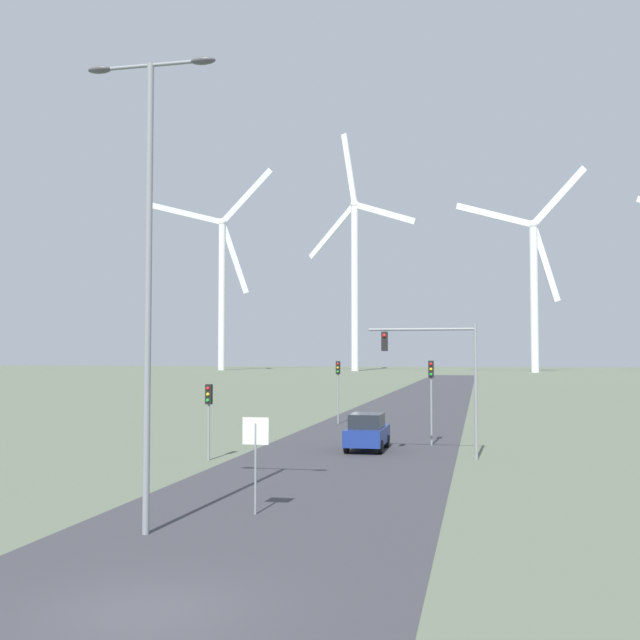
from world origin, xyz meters
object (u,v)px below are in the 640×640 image
at_px(traffic_light_post_near_left, 209,404).
at_px(wind_turbine_center, 534,278).
at_px(stop_sign_near, 256,446).
at_px(car_approaching, 367,432).
at_px(traffic_light_mast_overhead, 438,362).
at_px(wind_turbine_far_left, 222,277).
at_px(streetlamp, 149,243).
at_px(traffic_light_post_near_right, 431,384).
at_px(wind_turbine_left, 355,267).
at_px(traffic_light_post_mid_left, 338,378).

height_order(traffic_light_post_near_left, wind_turbine_center, wind_turbine_center).
distance_m(stop_sign_near, car_approaching, 15.63).
distance_m(traffic_light_mast_overhead, wind_turbine_far_left, 208.50).
xyz_separation_m(stop_sign_near, traffic_light_mast_overhead, (4.67, 13.11, 2.42)).
bearing_deg(streetlamp, traffic_light_post_near_left, 103.84).
bearing_deg(car_approaching, traffic_light_post_near_right, 42.02).
distance_m(car_approaching, wind_turbine_center, 179.22).
distance_m(traffic_light_post_near_right, car_approaching, 4.66).
xyz_separation_m(traffic_light_post_near_right, wind_turbine_left, (-34.54, 183.75, 28.28)).
distance_m(traffic_light_mast_overhead, wind_turbine_left, 194.05).
distance_m(streetlamp, wind_turbine_center, 197.07).
height_order(stop_sign_near, wind_turbine_left, wind_turbine_left).
height_order(streetlamp, wind_turbine_center, wind_turbine_center).
bearing_deg(traffic_light_post_near_left, traffic_light_post_near_right, 39.15).
height_order(stop_sign_near, traffic_light_post_near_right, traffic_light_post_near_right).
height_order(traffic_light_post_mid_left, wind_turbine_far_left, wind_turbine_far_left).
bearing_deg(traffic_light_post_near_right, traffic_light_post_mid_left, 122.64).
xyz_separation_m(stop_sign_near, car_approaching, (1.03, 15.56, -1.09)).
height_order(car_approaching, wind_turbine_center, wind_turbine_center).
relative_size(streetlamp, traffic_light_post_near_right, 2.86).
distance_m(car_approaching, wind_turbine_far_left, 205.36).
relative_size(car_approaching, wind_turbine_left, 0.06).
height_order(traffic_light_post_mid_left, wind_turbine_left, wind_turbine_left).
bearing_deg(traffic_light_post_near_right, car_approaching, -137.98).
relative_size(wind_turbine_left, wind_turbine_center, 1.27).
bearing_deg(wind_turbine_left, wind_turbine_far_left, 176.66).
bearing_deg(traffic_light_post_mid_left, traffic_light_mast_overhead, -64.55).
bearing_deg(car_approaching, stop_sign_near, -93.79).
bearing_deg(wind_turbine_far_left, traffic_light_post_near_right, -67.29).
distance_m(wind_turbine_left, wind_turbine_center, 53.07).
distance_m(traffic_light_post_near_right, wind_turbine_far_left, 203.68).
relative_size(stop_sign_near, wind_turbine_center, 0.05).
relative_size(traffic_light_post_near_right, car_approaching, 1.08).
distance_m(traffic_light_post_near_left, wind_turbine_far_left, 207.53).
relative_size(traffic_light_post_mid_left, wind_turbine_center, 0.07).
height_order(streetlamp, traffic_light_mast_overhead, streetlamp).
distance_m(traffic_light_mast_overhead, car_approaching, 5.62).
height_order(streetlamp, wind_turbine_left, wind_turbine_left).
height_order(traffic_light_mast_overhead, car_approaching, traffic_light_mast_overhead).
bearing_deg(streetlamp, wind_turbine_center, 83.15).
bearing_deg(traffic_light_mast_overhead, traffic_light_post_mid_left, 115.45).
distance_m(traffic_light_post_near_left, traffic_light_post_mid_left, 18.93).
xyz_separation_m(traffic_light_post_near_right, wind_turbine_far_left, (-77.96, 186.28, 26.60)).
bearing_deg(car_approaching, traffic_light_post_mid_left, 106.50).
xyz_separation_m(traffic_light_post_mid_left, traffic_light_mast_overhead, (7.71, -16.21, 1.27)).
bearing_deg(wind_turbine_left, stop_sign_near, -81.41).
height_order(car_approaching, wind_turbine_left, wind_turbine_left).
xyz_separation_m(stop_sign_near, wind_turbine_far_left, (-73.93, 204.55, 27.83)).
bearing_deg(wind_turbine_center, traffic_light_mast_overhead, -95.32).
relative_size(streetlamp, wind_turbine_center, 0.22).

